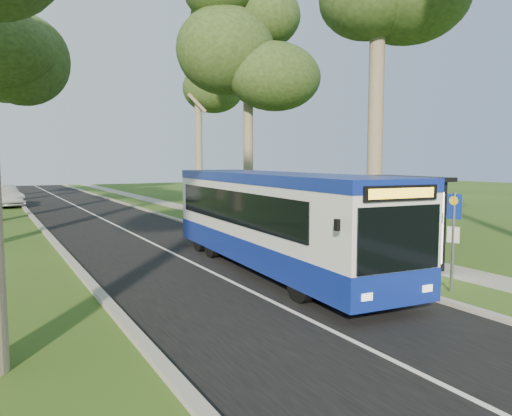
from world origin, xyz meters
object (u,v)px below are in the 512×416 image
at_px(bus_stop_sign, 453,230).
at_px(bus_shelter, 410,203).
at_px(bus, 274,220).
at_px(car_silver, 3,196).
at_px(litter_bin, 296,229).
at_px(car_white, 3,196).

bearing_deg(bus_stop_sign, bus_shelter, 45.03).
bearing_deg(bus, car_silver, 106.98).
bearing_deg(bus_shelter, litter_bin, 100.83).
distance_m(bus, car_white, 29.30).
height_order(bus, car_silver, bus).
bearing_deg(car_silver, car_white, 73.38).
distance_m(bus_stop_sign, bus_shelter, 3.05).
bearing_deg(bus, litter_bin, 52.54).
xyz_separation_m(bus_stop_sign, litter_bin, (0.75, 8.38, -1.05)).
xyz_separation_m(litter_bin, car_silver, (-10.00, 23.43, 0.23)).
bearing_deg(car_silver, bus_shelter, -84.18).
xyz_separation_m(bus_shelter, car_white, (-10.47, 30.24, -1.28)).
xyz_separation_m(litter_bin, car_white, (-9.95, 24.60, 0.21)).
xyz_separation_m(bus, litter_bin, (3.43, 3.96, -1.00)).
distance_m(litter_bin, car_white, 26.53).
relative_size(bus_stop_sign, bus_shelter, 0.73).
bearing_deg(litter_bin, bus_shelter, -84.68).
xyz_separation_m(bus, car_silver, (-6.57, 27.38, -0.77)).
bearing_deg(litter_bin, bus, -130.94).
height_order(bus_shelter, car_white, bus_shelter).
bearing_deg(bus_shelter, bus_stop_sign, -109.49).
bearing_deg(bus_shelter, car_white, 114.62).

